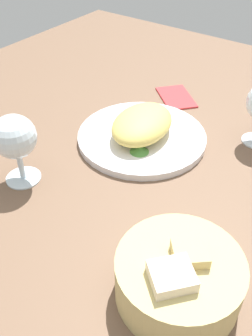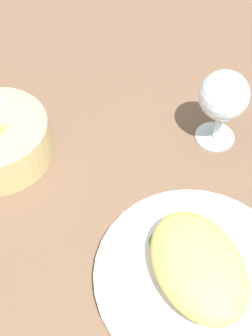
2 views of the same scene
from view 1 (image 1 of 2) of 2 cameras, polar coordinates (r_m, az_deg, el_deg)
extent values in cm
cube|color=brown|center=(67.41, 4.47, -2.45)|extent=(140.00, 140.00, 2.00)
cylinder|color=silver|center=(75.96, 2.41, 4.77)|extent=(25.79, 25.79, 1.40)
ellipsoid|color=#DEC45F|center=(74.23, 2.48, 6.75)|extent=(17.11, 13.07, 4.82)
cone|color=#4A8C3B|center=(70.37, 2.05, 2.87)|extent=(3.67, 3.67, 1.14)
cylinder|color=tan|center=(49.64, 8.00, -16.22)|extent=(16.18, 16.18, 6.44)
cube|color=beige|center=(46.08, 6.82, -17.17)|extent=(6.70, 6.65, 4.98)
cube|color=tan|center=(48.06, 9.54, -13.69)|extent=(5.64, 5.68, 4.23)
cylinder|color=silver|center=(69.08, -15.33, -1.36)|extent=(6.20, 6.20, 0.60)
cylinder|color=silver|center=(67.43, -15.72, 0.35)|extent=(1.00, 1.00, 4.74)
sphere|color=silver|center=(63.91, -16.66, 4.60)|extent=(7.47, 7.47, 7.47)
cube|color=red|center=(91.48, 7.64, 10.73)|extent=(12.52, 12.88, 0.80)
camera|label=2|loc=(0.78, 29.59, 44.51)|focal=49.50mm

